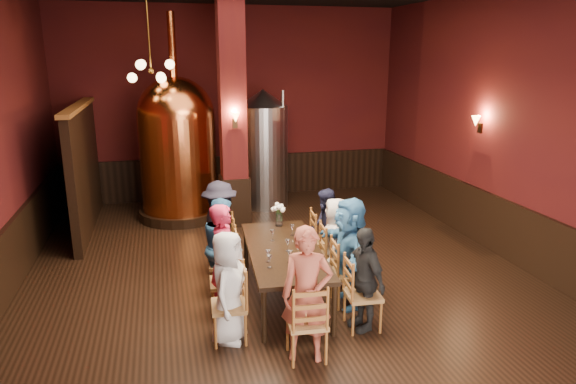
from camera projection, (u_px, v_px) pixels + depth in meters
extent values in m
plane|color=black|center=(280.00, 276.00, 8.14)|extent=(10.00, 10.00, 0.00)
cube|color=#4D1310|center=(232.00, 104.00, 12.23)|extent=(8.00, 0.02, 4.50)
cube|color=#4D1310|center=(483.00, 271.00, 2.87)|extent=(8.00, 0.02, 4.50)
cube|color=#4D1310|center=(515.00, 127.00, 8.48)|extent=(0.02, 10.00, 4.50)
cube|color=black|center=(501.00, 227.00, 8.93)|extent=(0.08, 9.90, 1.00)
cube|color=black|center=(234.00, 176.00, 12.65)|extent=(7.90, 0.08, 1.00)
cube|color=black|center=(1.00, 272.00, 7.08)|extent=(0.08, 9.90, 1.00)
cube|color=#4D1310|center=(233.00, 115.00, 10.10)|extent=(0.58, 0.58, 4.50)
cube|color=black|center=(84.00, 170.00, 10.07)|extent=(0.22, 3.50, 2.40)
cube|color=black|center=(284.00, 251.00, 7.26)|extent=(1.17, 2.47, 0.06)
cylinder|color=black|center=(264.00, 317.00, 6.21)|extent=(0.07, 0.07, 0.69)
cylinder|color=black|center=(334.00, 310.00, 6.35)|extent=(0.07, 0.07, 0.69)
cylinder|color=black|center=(246.00, 248.00, 8.37)|extent=(0.07, 0.07, 0.69)
cylinder|color=black|center=(299.00, 245.00, 8.52)|extent=(0.07, 0.07, 0.69)
imported|color=silver|center=(228.00, 287.00, 6.18)|extent=(0.70, 0.81, 1.40)
imported|color=#C32144|center=(225.00, 260.00, 6.80)|extent=(0.56, 0.66, 1.55)
imported|color=#2B5F90|center=(223.00, 246.00, 7.44)|extent=(0.38, 0.72, 1.44)
imported|color=black|center=(220.00, 228.00, 8.06)|extent=(0.75, 1.08, 1.52)
imported|color=black|center=(364.00, 278.00, 6.47)|extent=(0.50, 0.85, 1.36)
imported|color=teal|center=(349.00, 252.00, 7.08)|extent=(0.50, 1.45, 1.55)
imported|color=beige|center=(336.00, 242.00, 7.73)|extent=(0.65, 0.78, 1.35)
imported|color=#1B1C36|center=(325.00, 228.00, 8.37)|extent=(0.47, 0.70, 1.32)
imported|color=#A34936|center=(307.00, 295.00, 5.77)|extent=(0.66, 0.53, 1.59)
cylinder|color=black|center=(182.00, 212.00, 11.10)|extent=(1.79, 1.79, 0.20)
cylinder|color=orange|center=(179.00, 163.00, 10.81)|extent=(1.74, 1.74, 1.98)
sphere|color=orange|center=(176.00, 116.00, 10.55)|extent=(1.59, 1.59, 1.59)
cylinder|color=orange|center=(172.00, 45.00, 10.19)|extent=(0.16, 0.16, 1.29)
cylinder|color=#B2B2B7|center=(264.00, 157.00, 11.65)|extent=(1.46, 1.46, 2.29)
cone|color=#B2B2B7|center=(263.00, 98.00, 11.30)|extent=(1.10, 1.10, 0.37)
cylinder|color=#B2B2B7|center=(283.00, 149.00, 11.33)|extent=(0.07, 0.07, 2.57)
cylinder|color=white|center=(279.00, 220.00, 8.19)|extent=(0.11, 0.11, 0.20)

